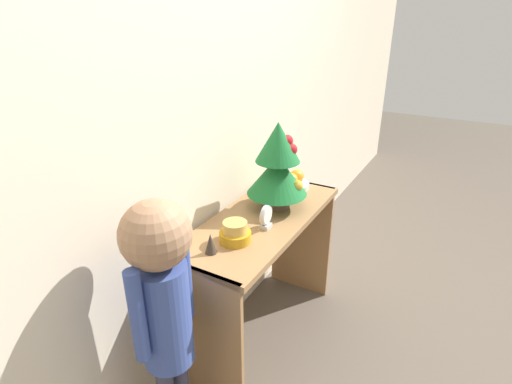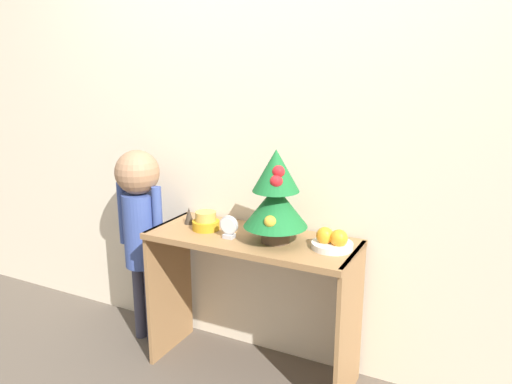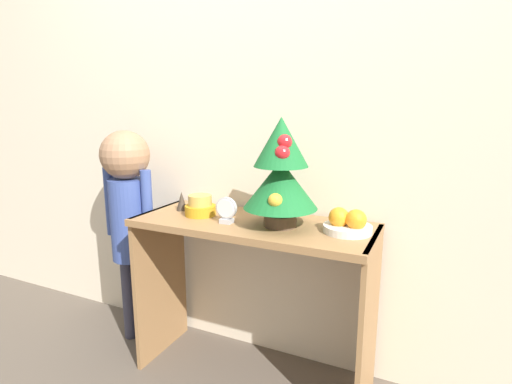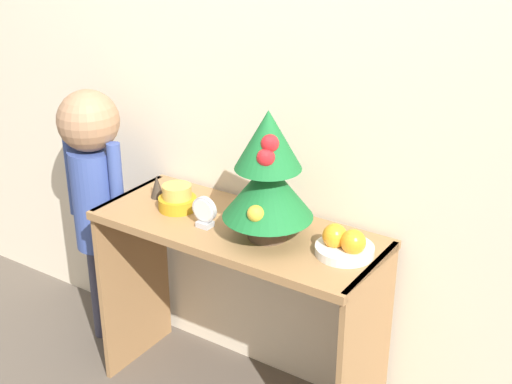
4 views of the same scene
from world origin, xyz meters
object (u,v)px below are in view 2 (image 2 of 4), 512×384
Objects in this scene: mini_tree at (276,195)px; desk_clock at (229,227)px; singing_bowl at (206,222)px; figurine at (189,216)px; child_figure at (140,215)px; fruit_bowl at (332,241)px.

desk_clock is at bearing -165.90° from mini_tree.
desk_clock reaches higher than singing_bowl.
figurine is 0.08× the size of child_figure.
child_figure is (-0.83, 0.03, -0.22)m from mini_tree.
child_figure is at bearing -179.66° from fruit_bowl.
mini_tree is 0.40× the size of child_figure.
singing_bowl is (-0.39, 0.01, -0.19)m from mini_tree.
child_figure reaches higher than singing_bowl.
mini_tree is 0.33m from fruit_bowl.
fruit_bowl is 1.10m from child_figure.
figurine is (-0.78, 0.01, 0.01)m from fruit_bowl.
mini_tree is 4.97× the size of figurine.
figurine is (-0.13, 0.04, 0.00)m from singing_bowl.
fruit_bowl is 1.70× the size of desk_clock.
mini_tree is at bearing -173.08° from fruit_bowl.
singing_bowl is 0.13m from figurine.
singing_bowl is (-0.66, -0.03, 0.00)m from fruit_bowl.
singing_bowl is at bearing -177.61° from fruit_bowl.
fruit_bowl is at bearing 0.34° from child_figure.
singing_bowl is 1.24× the size of desk_clock.
figurine is at bearing 163.40° from singing_bowl.
child_figure is at bearing 177.29° from singing_bowl.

